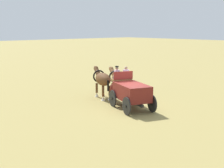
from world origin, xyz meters
The scene contains 4 objects.
ground_plane centered at (0.00, 0.00, 0.00)m, with size 220.00×220.00×0.00m, color #9E8C4C.
show_wagon centered at (0.16, -0.06, 1.16)m, with size 5.70×2.91×2.70m.
draft_horse_near centered at (3.74, -0.67, 1.42)m, with size 2.96×1.59×2.30m.
draft_horse_off centered at (3.31, -1.90, 1.33)m, with size 2.92×1.54×2.20m.
Camera 1 is at (-13.54, 14.03, 5.29)m, focal length 48.82 mm.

